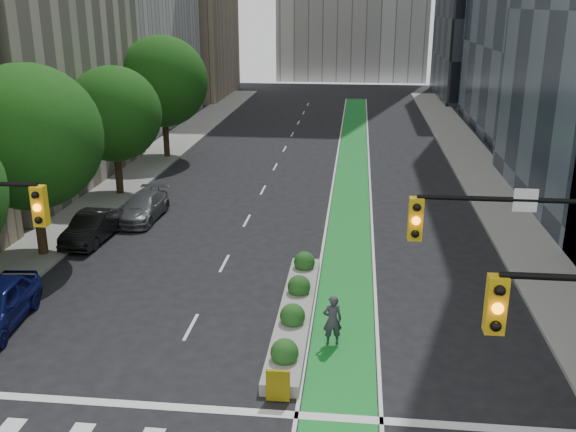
% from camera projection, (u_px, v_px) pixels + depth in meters
% --- Properties ---
extents(sidewalk_left, '(3.60, 90.00, 0.15)m').
position_uv_depth(sidewalk_left, '(125.00, 181.00, 42.04)').
color(sidewalk_left, gray).
rests_on(sidewalk_left, ground).
extents(sidewalk_right, '(3.60, 90.00, 0.15)m').
position_uv_depth(sidewalk_right, '(494.00, 191.00, 39.62)').
color(sidewalk_right, gray).
rests_on(sidewalk_right, ground).
extents(bike_lane_paint, '(2.20, 70.00, 0.01)m').
position_uv_depth(bike_lane_paint, '(352.00, 169.00, 45.26)').
color(bike_lane_paint, '#17812A').
rests_on(bike_lane_paint, ground).
extents(tree_mid, '(6.40, 6.40, 8.78)m').
position_uv_depth(tree_mid, '(29.00, 137.00, 27.96)').
color(tree_mid, black).
rests_on(tree_mid, ground).
extents(tree_midfar, '(5.60, 5.60, 7.76)m').
position_uv_depth(tree_midfar, '(114.00, 114.00, 37.59)').
color(tree_midfar, black).
rests_on(tree_midfar, ground).
extents(tree_far, '(6.60, 6.60, 9.00)m').
position_uv_depth(tree_far, '(163.00, 82.00, 46.79)').
color(tree_far, black).
rests_on(tree_far, ground).
extents(median_planter, '(1.20, 10.26, 1.10)m').
position_uv_depth(median_planter, '(295.00, 310.00, 23.67)').
color(median_planter, gray).
rests_on(median_planter, ground).
extents(cyclist, '(0.75, 0.58, 1.83)m').
position_uv_depth(cyclist, '(332.00, 320.00, 21.75)').
color(cyclist, '#39353F').
rests_on(cyclist, ground).
extents(parked_car_left_mid, '(1.73, 4.44, 1.44)m').
position_uv_depth(parked_car_left_mid, '(92.00, 227.00, 31.34)').
color(parked_car_left_mid, black).
rests_on(parked_car_left_mid, ground).
extents(parked_car_left_far, '(2.01, 4.74, 1.36)m').
position_uv_depth(parked_car_left_far, '(143.00, 207.00, 34.55)').
color(parked_car_left_far, '#525457').
rests_on(parked_car_left_far, ground).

